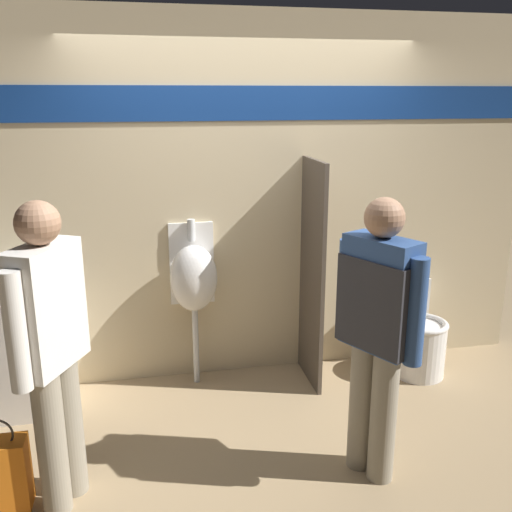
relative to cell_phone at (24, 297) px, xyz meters
The scene contains 9 objects.
ground_plane 1.77m from the cell_phone, ahead, with size 16.00×16.00×0.00m, color #997F5B.
display_wall 1.67m from the cell_phone, 13.99° to the left, with size 4.54×0.07×2.70m.
cell_phone is the anchor object (origin of this frame).
divider_near_counter 1.99m from the cell_phone, ahead, with size 0.03×0.53×1.69m.
urinal_near_counter 1.15m from the cell_phone, 11.27° to the left, with size 0.35×0.27×1.25m.
toilet 2.90m from the cell_phone, ahead, with size 0.40×0.56×0.86m.
person_in_vest 2.27m from the cell_phone, 28.02° to the right, with size 0.38×0.51×1.62m.
person_with_lanyard 1.01m from the cell_phone, 72.80° to the right, with size 0.35×0.52×1.65m.
shopping_bag 1.16m from the cell_phone, 91.17° to the right, with size 0.29×0.16×0.53m.
Camera 1 is at (-0.76, -3.52, 2.13)m, focal length 40.00 mm.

